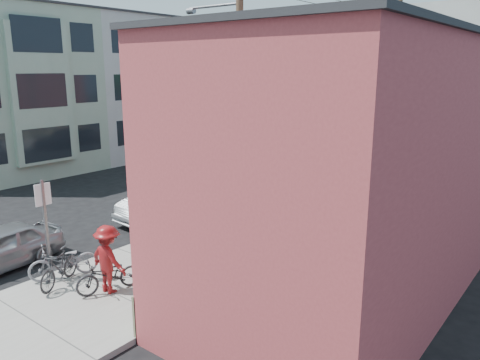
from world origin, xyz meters
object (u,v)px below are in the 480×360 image
Objects in this scene: car_2 at (267,170)px; bus at (353,120)px; cyclist at (108,259)px; parked_bike_a at (59,268)px; utility_pole_near at (238,79)px; patio_chair_b at (178,288)px; patron_grey at (264,233)px; sign_post at (45,220)px; patron_green at (256,228)px; car_3 at (323,153)px; parked_bike_b at (63,261)px; tree_leafy_mid at (378,83)px; car_4 at (364,143)px; car_1 at (174,199)px; parking_meter_far at (291,171)px; tree_leafy_far at (430,67)px; tree_bare at (297,133)px; parking_meter_near at (175,208)px; patio_chair_a at (234,257)px.

bus is at bearing 100.72° from car_2.
cyclist is 1.54m from parked_bike_a.
patio_chair_b is (3.81, -7.21, -4.82)m from utility_pole_near.
sign_post is at bearing -57.65° from patron_grey.
patron_green reaches higher than car_3.
parked_bike_b is (-0.31, 0.32, -0.01)m from parked_bike_a.
tree_leafy_mid reaches higher than car_4.
utility_pole_near is 5.35m from car_1.
car_1 is (-1.45, -6.38, -0.21)m from parking_meter_far.
car_1 is 0.41× the size of bus.
tree_leafy_mid is at bearing 173.10° from patron_grey.
car_3 is 12.34m from bus.
car_4 is (-4.90, 19.49, -0.25)m from patron_green.
patio_chair_b is 0.20× the size of car_4.
car_4 is at bearing 91.69° from car_3.
parking_meter_far is 9.50m from tree_leafy_mid.
utility_pole_near is 12.86m from tree_leafy_mid.
tree_leafy_far reaches higher than car_3.
car_1 is (-1.59, -2.14, -4.64)m from utility_pole_near.
patron_grey is at bearing -43.25° from utility_pole_near.
patio_chair_b is (3.40, -20.06, -4.38)m from tree_leafy_mid.
tree_bare reaches higher than parking_meter_far.
parking_meter_near is 0.11× the size of bus.
patio_chair_a is (3.82, -9.11, -0.39)m from parking_meter_far.
parking_meter_near is at bearing -110.19° from patron_grey.
tree_leafy_mid reaches higher than patron_grey.
tree_bare is 3.37× the size of patron_green.
tree_leafy_far reaches higher than parked_bike_b.
parking_meter_near is 4.97m from parked_bike_a.
parked_bike_a is 0.14× the size of bus.
sign_post is 31.35m from tree_leafy_far.
patron_green is at bearing 36.54° from parked_bike_a.
sign_post reaches higher than car_3.
tree_bare is 3.03× the size of parked_bike_b.
parked_bike_b reaches higher than patio_chair_a.
patron_grey is at bearing -64.28° from car_3.
tree_leafy_mid is at bearing 88.78° from sign_post.
patio_chair_a is at bearing -24.46° from patron_grey.
sign_post is at bearing -84.78° from car_4.
car_3 reaches higher than patio_chair_a.
parking_meter_near is 14.19m from car_3.
sign_post is at bearing -92.12° from tree_bare.
tree_leafy_mid reaches higher than parking_meter_near.
parking_meter_near is 26.69m from tree_leafy_far.
patron_green is (-0.37, 1.52, 0.38)m from patio_chair_a.
cyclist is 0.98× the size of parked_bike_b.
patron_grey is at bearing 89.15° from patron_green.
parked_bike_a is at bearing -86.47° from utility_pole_near.
cyclist reaches higher than parking_meter_far.
patron_green is 5.65m from parked_bike_b.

